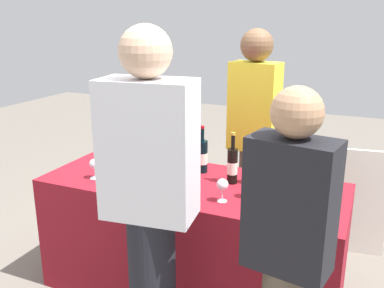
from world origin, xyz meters
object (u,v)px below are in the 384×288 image
guest_1 (287,250)px  menu_board (347,201)px  wine_bottle_7 (306,173)px  wine_glass_1 (131,164)px  wine_glass_3 (222,185)px  server_pouring (253,135)px  guest_0 (150,199)px  wine_bottle_5 (260,167)px  wine_bottle_0 (127,145)px  wine_bottle_1 (161,155)px  wine_bottle_2 (183,153)px  wine_bottle_6 (277,168)px  wine_bottle_4 (232,165)px  wine_glass_0 (94,165)px  wine_bottle_3 (202,156)px  wine_glass_4 (251,181)px  wine_glass_2 (173,172)px

guest_1 → menu_board: size_ratio=1.83×
guest_1 → menu_board: bearing=94.8°
wine_bottle_7 → menu_board: (0.22, 0.81, -0.48)m
wine_bottle_7 → wine_glass_1: 1.08m
wine_glass_3 → menu_board: 1.38m
server_pouring → guest_0: 1.31m
wine_glass_1 → server_pouring: 0.95m
wine_bottle_5 → guest_0: bearing=-111.9°
wine_bottle_0 → wine_bottle_1: 0.31m
wine_bottle_5 → menu_board: wine_bottle_5 is taller
wine_bottle_2 → wine_glass_3: 0.58m
wine_bottle_7 → wine_glass_3: 0.53m
wine_bottle_6 → wine_bottle_2: bearing=177.5°
guest_0 → server_pouring: bearing=77.2°
wine_bottle_4 → wine_glass_0: (-0.83, -0.28, -0.02)m
wine_bottle_1 → wine_glass_0: size_ratio=2.22×
wine_bottle_0 → wine_bottle_2: 0.43m
wine_glass_0 → server_pouring: bearing=45.5°
wine_bottle_6 → guest_0: bearing=-116.7°
wine_bottle_3 → wine_bottle_2: bearing=-178.6°
wine_bottle_3 → wine_bottle_6: size_ratio=1.01×
wine_bottle_1 → menu_board: size_ratio=0.35×
guest_1 → wine_glass_4: bearing=129.2°
wine_glass_4 → guest_1: size_ratio=0.09×
wine_bottle_5 → wine_glass_1: wine_bottle_5 is taller
wine_bottle_3 → wine_bottle_6: wine_bottle_3 is taller
wine_glass_0 → wine_bottle_5: bearing=17.8°
wine_bottle_3 → wine_glass_0: size_ratio=2.40×
wine_bottle_7 → wine_glass_3: (-0.40, -0.33, -0.02)m
wine_bottle_2 → wine_glass_4: (0.56, -0.28, -0.01)m
guest_1 → menu_board: guest_1 is taller
wine_glass_1 → wine_bottle_1: bearing=70.1°
wine_bottle_6 → wine_glass_2: wine_bottle_6 is taller
wine_glass_1 → wine_glass_4: 0.78m
wine_bottle_4 → guest_0: (-0.16, -0.76, 0.05)m
wine_bottle_5 → server_pouring: 0.54m
wine_glass_4 → guest_1: (0.33, -0.60, -0.05)m
wine_bottle_2 → wine_glass_3: (0.43, -0.39, -0.02)m
wine_bottle_4 → wine_glass_1: (-0.61, -0.21, -0.01)m
wine_bottle_5 → wine_glass_0: bearing=-162.2°
guest_0 → menu_board: guest_0 is taller
wine_bottle_7 → guest_0: bearing=-126.8°
wine_bottle_4 → guest_1: 0.92m
guest_1 → wine_bottle_5: bearing=122.9°
wine_glass_1 → guest_1: guest_1 is taller
wine_bottle_2 → server_pouring: server_pouring is taller
wine_glass_1 → guest_1: (1.11, -0.56, -0.04)m
wine_bottle_2 → guest_0: size_ratio=0.18×
wine_bottle_7 → wine_glass_0: 1.32m
wine_glass_2 → server_pouring: 0.82m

